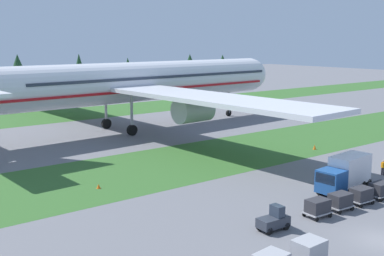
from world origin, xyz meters
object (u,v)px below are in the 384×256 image
Objects in this scene: cargo_dolly_lead at (318,207)px; uld_container_0 at (309,253)px; cargo_dolly_third at (361,194)px; ground_crew_marshaller at (383,167)px; taxiway_marker_0 at (315,147)px; airliner at (129,82)px; taxiway_marker_1 at (99,186)px; catering_truck at (345,173)px; baggage_tug at (274,220)px; cargo_dolly_second at (340,200)px; pushback_tractor at (276,106)px; cargo_dolly_fourth at (381,189)px.

cargo_dolly_lead is 1.15× the size of uld_container_0.
cargo_dolly_third is at bearing 19.85° from uld_container_0.
ground_crew_marshaller is 13.41m from taxiway_marker_0.
uld_container_0 reaches higher than cargo_dolly_lead.
airliner reaches higher than taxiway_marker_1.
cargo_dolly_third is at bearing 144.02° from catering_truck.
airliner reaches higher than baggage_tug.
cargo_dolly_second is at bearing 116.56° from catering_truck.
pushback_tractor is at bearing 26.32° from taxiway_marker_1.
baggage_tug is 1.17× the size of cargo_dolly_second.
ground_crew_marshaller is (16.23, 3.66, 0.03)m from cargo_dolly_lead.
baggage_tug is at bearing 90.00° from cargo_dolly_second.
airliner is at bearing -2.18° from cargo_dolly_second.
ground_crew_marshaller is 0.87× the size of uld_container_0.
pushback_tractor reaches higher than cargo_dolly_second.
cargo_dolly_third is 2.90m from cargo_dolly_fourth.
cargo_dolly_fourth is (2.89, -0.19, 0.00)m from cargo_dolly_third.
catering_truck is 4.10× the size of ground_crew_marshaller.
ground_crew_marshaller is at bearing -28.45° from taxiway_marker_1.
airliner is 31.82m from taxiway_marker_0.
cargo_dolly_lead is 0.32× the size of catering_truck.
cargo_dolly_second is at bearing -53.01° from taxiway_marker_1.
cargo_dolly_second is 4.98× the size of taxiway_marker_1.
uld_container_0 is (-23.89, -8.89, -0.05)m from ground_crew_marshaller.
cargo_dolly_second reaches higher than taxiway_marker_1.
catering_truck reaches higher than ground_crew_marshaller.
catering_truck reaches higher than cargo_dolly_third.
baggage_tug reaches higher than uld_container_0.
cargo_dolly_fourth is 27.57m from taxiway_marker_1.
ground_crew_marshaller is 31.21m from taxiway_marker_1.
cargo_dolly_second is 3.38× the size of taxiway_marker_0.
catering_truck is at bearing -54.80° from cargo_dolly_second.
cargo_dolly_lead is at bearing 104.70° from catering_truck.
taxiway_marker_0 is 1.47× the size of taxiway_marker_1.
cargo_dolly_second is 13.88m from ground_crew_marshaller.
baggage_tug reaches higher than cargo_dolly_second.
catering_truck is 3.56× the size of uld_container_0.
taxiway_marker_0 is at bearing 21.45° from airliner.
airliner is 46.07× the size of ground_crew_marshaller.
ground_crew_marshaller is (7.55, 4.23, 0.03)m from cargo_dolly_fourth.
taxiway_marker_1 is at bearing 49.92° from cargo_dolly_fourth.
airliner is at bearing -12.13° from baggage_tug.
taxiway_marker_1 is at bearing 34.93° from cargo_dolly_lead.
cargo_dolly_third is at bearing -90.00° from cargo_dolly_lead.
cargo_dolly_fourth is 1.15× the size of uld_container_0.
uld_container_0 is (-16.34, -4.66, -0.02)m from cargo_dolly_fourth.
taxiway_marker_0 is at bearing -54.05° from baggage_tug.
uld_container_0 is at bearing 158.35° from baggage_tug.
cargo_dolly_fourth is at bearing -90.00° from cargo_dolly_lead.
airliner is 45.54m from cargo_dolly_fourth.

